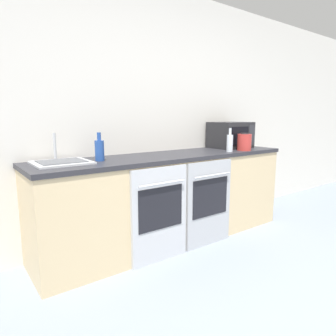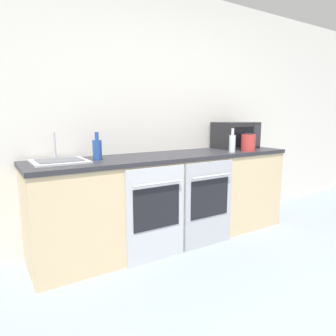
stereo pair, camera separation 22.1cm
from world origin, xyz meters
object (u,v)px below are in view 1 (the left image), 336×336
bottle_blue (99,150)px  bottle_clear (230,143)px  oven_left (160,214)px  sink (61,162)px  oven_right (209,203)px  kettle (244,142)px  microwave (230,135)px

bottle_blue → bottle_clear: bearing=-8.5°
oven_left → bottle_blue: 0.77m
oven_left → bottle_clear: size_ratio=3.37×
bottle_clear → oven_left: bearing=-173.1°
sink → bottle_clear: bearing=-8.7°
bottle_blue → oven_left: bearing=-39.7°
oven_right → kettle: (0.64, 0.11, 0.56)m
microwave → bottle_blue: bearing=-177.3°
oven_right → kettle: kettle is taller
sink → oven_right: bearing=-16.4°
oven_right → bottle_blue: size_ratio=3.51×
bottle_blue → sink: 0.33m
microwave → sink: 2.04m
sink → microwave: bearing=0.7°
microwave → kettle: (-0.10, -0.30, -0.06)m
kettle → oven_right: bearing=-169.8°
oven_left → sink: sink is taller
bottle_clear → bottle_blue: bearing=171.5°
bottle_clear → kettle: size_ratio=1.30×
microwave → sink: (-2.04, -0.03, -0.14)m
kettle → sink: 1.96m
oven_left → sink: size_ratio=1.95×
bottle_clear → sink: bottle_clear is taller
bottle_clear → bottle_blue: bottle_clear is taller
kettle → sink: (-1.94, 0.27, -0.08)m
bottle_blue → microwave: bearing=2.7°
oven_right → sink: sink is taller
sink → oven_left: bearing=-28.5°
oven_right → bottle_clear: size_ratio=3.37×
oven_right → bottle_clear: bearing=16.6°
oven_left → bottle_blue: size_ratio=3.51×
oven_left → kettle: kettle is taller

